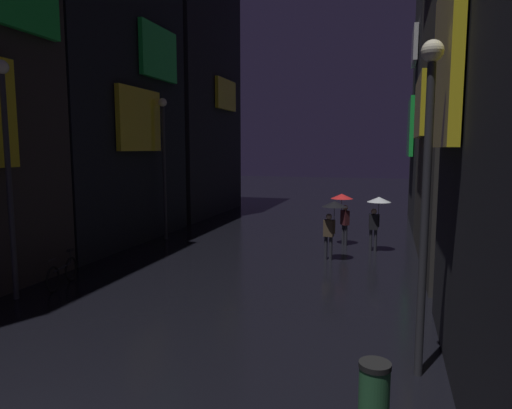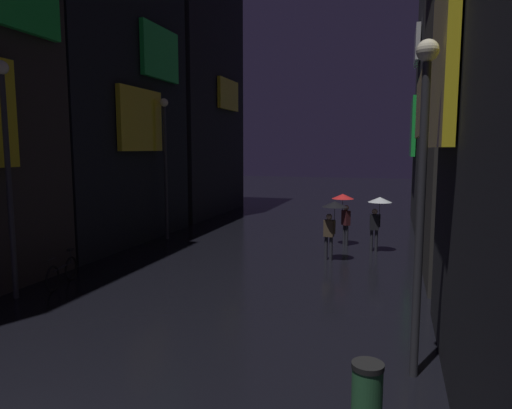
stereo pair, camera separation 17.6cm
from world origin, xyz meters
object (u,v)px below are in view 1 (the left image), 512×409
at_px(bicycle_parked_at_storefront, 63,273).
at_px(trash_bin, 374,393).
at_px(pedestrian_far_right_black, 333,214).
at_px(streetlamp_left_far, 164,153).
at_px(streetlamp_right_near, 427,173).
at_px(streetlamp_left_near, 7,155).
at_px(pedestrian_near_crossing_clear, 377,209).
at_px(pedestrian_foreground_right_red, 343,205).

distance_m(bicycle_parked_at_storefront, trash_bin, 9.91).
relative_size(pedestrian_far_right_black, streetlamp_left_far, 0.35).
height_order(streetlamp_left_far, streetlamp_right_near, streetlamp_left_far).
bearing_deg(streetlamp_left_near, pedestrian_far_right_black, 41.51).
height_order(bicycle_parked_at_storefront, streetlamp_left_near, streetlamp_left_near).
bearing_deg(pedestrian_near_crossing_clear, streetlamp_left_near, -136.38).
distance_m(pedestrian_near_crossing_clear, streetlamp_left_far, 9.22).
xyz_separation_m(pedestrian_foreground_right_red, streetlamp_right_near, (2.41, -10.71, 1.88)).
xyz_separation_m(bicycle_parked_at_storefront, streetlamp_left_near, (-0.40, -1.32, 3.41)).
bearing_deg(streetlamp_left_far, pedestrian_far_right_black, -13.40).
height_order(streetlamp_left_near, streetlamp_left_far, streetlamp_left_near).
relative_size(pedestrian_foreground_right_red, streetlamp_left_far, 0.35).
xyz_separation_m(pedestrian_foreground_right_red, pedestrian_near_crossing_clear, (1.39, -0.82, 0.00)).
distance_m(streetlamp_left_far, streetlamp_right_near, 13.98).
bearing_deg(streetlamp_right_near, streetlamp_left_near, 172.39).
bearing_deg(pedestrian_far_right_black, trash_bin, -79.47).
relative_size(pedestrian_near_crossing_clear, streetlamp_left_far, 0.35).
height_order(pedestrian_far_right_black, pedestrian_near_crossing_clear, same).
bearing_deg(trash_bin, pedestrian_far_right_black, 100.53).
bearing_deg(streetlamp_left_near, trash_bin, -18.09).
xyz_separation_m(streetlamp_left_far, trash_bin, (9.30, -11.46, -3.29)).
bearing_deg(pedestrian_near_crossing_clear, bicycle_parked_at_storefront, -139.87).
bearing_deg(trash_bin, streetlamp_left_near, 161.91).
bearing_deg(streetlamp_left_near, streetlamp_left_far, 90.00).
relative_size(pedestrian_far_right_black, bicycle_parked_at_storefront, 1.19).
height_order(pedestrian_near_crossing_clear, streetlamp_left_near, streetlamp_left_near).
xyz_separation_m(bicycle_parked_at_storefront, streetlamp_right_near, (9.60, -2.66, 3.16)).
bearing_deg(pedestrian_foreground_right_red, streetlamp_left_far, -172.90).
bearing_deg(streetlamp_right_near, streetlamp_left_far, 135.69).
relative_size(bicycle_parked_at_storefront, streetlamp_right_near, 0.31).
bearing_deg(bicycle_parked_at_storefront, trash_bin, -26.08).
relative_size(bicycle_parked_at_storefront, streetlamp_left_near, 0.29).
bearing_deg(pedestrian_near_crossing_clear, streetlamp_left_far, -179.20).
bearing_deg(trash_bin, pedestrian_near_crossing_clear, 91.61).
height_order(pedestrian_foreground_right_red, bicycle_parked_at_storefront, pedestrian_foreground_right_red).
bearing_deg(streetlamp_left_far, pedestrian_near_crossing_clear, 0.80).
bearing_deg(streetlamp_right_near, bicycle_parked_at_storefront, 164.54).
xyz_separation_m(pedestrian_near_crossing_clear, trash_bin, (0.33, -11.59, -1.20)).
bearing_deg(streetlamp_right_near, pedestrian_far_right_black, 107.40).
bearing_deg(trash_bin, streetlamp_right_near, 67.64).
relative_size(pedestrian_far_right_black, pedestrian_foreground_right_red, 1.00).
height_order(pedestrian_near_crossing_clear, streetlamp_right_near, streetlamp_right_near).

